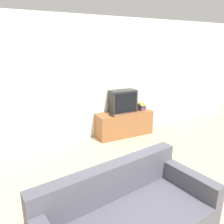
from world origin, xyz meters
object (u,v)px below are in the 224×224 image
television (123,101)px  book_stack (142,106)px  couch (128,224)px  tv_stand (124,124)px  remote_on_stand (111,115)px

television → book_stack: television is taller
couch → tv_stand: bearing=52.3°
tv_stand → remote_on_stand: size_ratio=7.18×
television → couch: 3.09m
television → remote_on_stand: (-0.37, -0.17, -0.24)m
television → couch: (-1.43, -2.69, -0.53)m
remote_on_stand → television: bearing=24.4°
television → remote_on_stand: bearing=-155.6°
tv_stand → television: (-0.01, 0.07, 0.53)m
television → couch: bearing=-118.0°
tv_stand → couch: bearing=-118.8°
tv_stand → couch: size_ratio=0.70×
tv_stand → remote_on_stand: (-0.38, -0.10, 0.29)m
book_stack → television: bearing=172.3°
television → book_stack: (0.47, -0.06, -0.16)m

